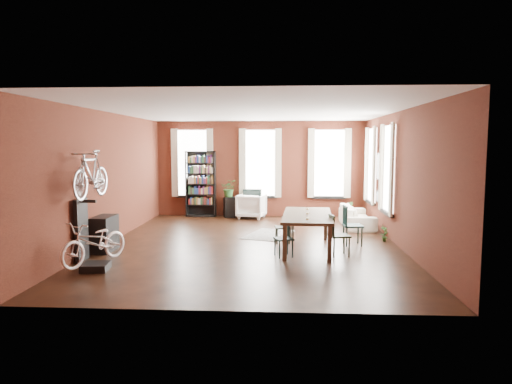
# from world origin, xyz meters

# --- Properties ---
(room) EXTENTS (9.00, 9.04, 3.22)m
(room) POSITION_xyz_m (0.25, 0.62, 2.14)
(room) COLOR black
(room) RESTS_ON ground
(dining_table) EXTENTS (1.23, 2.47, 0.82)m
(dining_table) POSITION_xyz_m (1.32, -0.48, 0.41)
(dining_table) COLOR brown
(dining_table) RESTS_ON ground
(dining_chair_a) EXTENTS (0.47, 0.47, 0.79)m
(dining_chair_a) POSITION_xyz_m (0.78, -1.19, 0.39)
(dining_chair_a) COLOR #1B3C3C
(dining_chair_a) RESTS_ON ground
(dining_chair_b) EXTENTS (0.40, 0.40, 0.79)m
(dining_chair_b) POSITION_xyz_m (0.75, 0.19, 0.39)
(dining_chair_b) COLOR black
(dining_chair_b) RESTS_ON ground
(dining_chair_c) EXTENTS (0.49, 0.49, 0.90)m
(dining_chair_c) POSITION_xyz_m (1.98, -1.05, 0.45)
(dining_chair_c) COLOR black
(dining_chair_c) RESTS_ON ground
(dining_chair_d) EXTENTS (0.47, 0.47, 0.95)m
(dining_chair_d) POSITION_xyz_m (2.43, 0.05, 0.48)
(dining_chair_d) COLOR #1A3B3A
(dining_chair_d) RESTS_ON ground
(bookshelf) EXTENTS (1.00, 0.32, 2.20)m
(bookshelf) POSITION_xyz_m (-2.00, 4.30, 1.10)
(bookshelf) COLOR black
(bookshelf) RESTS_ON ground
(white_armchair) EXTENTS (0.99, 0.95, 0.87)m
(white_armchair) POSITION_xyz_m (-0.27, 4.01, 0.44)
(white_armchair) COLOR white
(white_armchair) RESTS_ON ground
(cream_sofa) EXTENTS (0.61, 2.08, 0.81)m
(cream_sofa) POSITION_xyz_m (2.95, 2.60, 0.41)
(cream_sofa) COLOR beige
(cream_sofa) RESTS_ON ground
(striped_rug) EXTENTS (1.47, 1.84, 0.01)m
(striped_rug) POSITION_xyz_m (0.38, 1.20, 0.01)
(striped_rug) COLOR black
(striped_rug) RESTS_ON ground
(bike_trainer) EXTENTS (0.53, 0.53, 0.14)m
(bike_trainer) POSITION_xyz_m (-2.83, -2.50, 0.07)
(bike_trainer) COLOR black
(bike_trainer) RESTS_ON ground
(bike_wall_rack) EXTENTS (0.16, 0.60, 1.30)m
(bike_wall_rack) POSITION_xyz_m (-3.40, -1.80, 0.65)
(bike_wall_rack) COLOR black
(bike_wall_rack) RESTS_ON ground
(console_table) EXTENTS (0.40, 0.80, 0.80)m
(console_table) POSITION_xyz_m (-3.28, -0.90, 0.40)
(console_table) COLOR black
(console_table) RESTS_ON ground
(plant_stand) EXTENTS (0.43, 0.43, 0.68)m
(plant_stand) POSITION_xyz_m (-1.02, 4.14, 0.34)
(plant_stand) COLOR black
(plant_stand) RESTS_ON ground
(plant_by_sofa) EXTENTS (0.43, 0.66, 0.27)m
(plant_by_sofa) POSITION_xyz_m (2.83, 3.68, 0.14)
(plant_by_sofa) COLOR #2A5622
(plant_by_sofa) RESTS_ON ground
(plant_small) EXTENTS (0.41, 0.44, 0.14)m
(plant_small) POSITION_xyz_m (3.29, 0.52, 0.07)
(plant_small) COLOR #2C5B24
(plant_small) RESTS_ON ground
(bicycle_floor) EXTENTS (0.83, 0.98, 1.59)m
(bicycle_floor) POSITION_xyz_m (-2.82, -2.50, 0.93)
(bicycle_floor) COLOR silver
(bicycle_floor) RESTS_ON bike_trainer
(bicycle_hung) EXTENTS (0.47, 1.00, 1.66)m
(bicycle_hung) POSITION_xyz_m (-3.15, -1.80, 2.13)
(bicycle_hung) COLOR #A5A8AD
(bicycle_hung) RESTS_ON bike_wall_rack
(plant_on_stand) EXTENTS (0.57, 0.63, 0.46)m
(plant_on_stand) POSITION_xyz_m (-1.02, 4.12, 0.91)
(plant_on_stand) COLOR #265221
(plant_on_stand) RESTS_ON plant_stand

